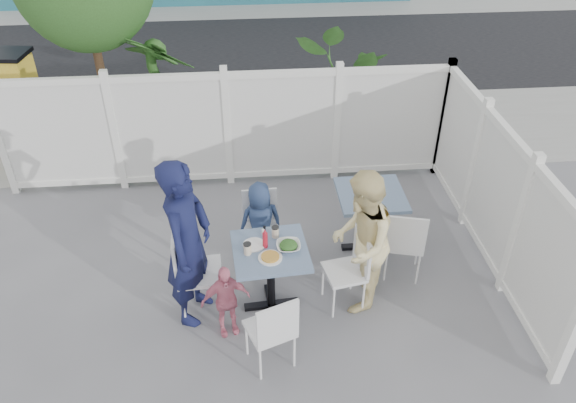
{
  "coord_description": "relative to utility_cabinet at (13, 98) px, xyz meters",
  "views": [
    {
      "loc": [
        0.31,
        -4.22,
        4.26
      ],
      "look_at": [
        0.72,
        0.36,
        1.04
      ],
      "focal_mm": 35.0,
      "sensor_mm": 36.0,
      "label": 1
    }
  ],
  "objects": [
    {
      "name": "ground",
      "position": [
        3.16,
        -4.0,
        -0.66
      ],
      "size": [
        80.0,
        80.0,
        0.0
      ],
      "primitive_type": "plane",
      "color": "slate"
    },
    {
      "name": "near_sidewalk",
      "position": [
        3.16,
        -0.2,
        -0.66
      ],
      "size": [
        24.0,
        2.6,
        0.01
      ],
      "primitive_type": "cube",
      "color": "gray",
      "rests_on": "ground"
    },
    {
      "name": "street",
      "position": [
        3.16,
        3.5,
        -0.66
      ],
      "size": [
        24.0,
        5.0,
        0.01
      ],
      "primitive_type": "cube",
      "color": "black",
      "rests_on": "ground"
    },
    {
      "name": "far_sidewalk",
      "position": [
        3.16,
        6.6,
        -0.66
      ],
      "size": [
        24.0,
        1.6,
        0.01
      ],
      "primitive_type": "cube",
      "color": "gray",
      "rests_on": "ground"
    },
    {
      "name": "fence_back",
      "position": [
        3.26,
        -1.6,
        0.12
      ],
      "size": [
        5.86,
        0.08,
        1.6
      ],
      "color": "white",
      "rests_on": "ground"
    },
    {
      "name": "fence_right",
      "position": [
        6.16,
        -3.4,
        0.12
      ],
      "size": [
        0.08,
        3.66,
        1.6
      ],
      "rotation": [
        0.0,
        0.0,
        1.57
      ],
      "color": "white",
      "rests_on": "ground"
    },
    {
      "name": "utility_cabinet",
      "position": [
        0.0,
        0.0,
        0.0
      ],
      "size": [
        0.77,
        0.59,
        1.32
      ],
      "primitive_type": "cube",
      "rotation": [
        0.0,
        0.0,
        -0.12
      ],
      "color": "gold",
      "rests_on": "ground"
    },
    {
      "name": "potted_shrub_a",
      "position": [
        2.37,
        -0.9,
        0.29
      ],
      "size": [
        1.49,
        1.49,
        1.9
      ],
      "primitive_type": "imported",
      "rotation": [
        0.0,
        0.0,
        2.51
      ],
      "color": "#294D1D",
      "rests_on": "ground"
    },
    {
      "name": "potted_shrub_b",
      "position": [
        5.06,
        -1.0,
        0.21
      ],
      "size": [
        2.0,
        1.91,
        1.73
      ],
      "primitive_type": "imported",
      "rotation": [
        0.0,
        0.0,
        3.61
      ],
      "color": "#294D1D",
      "rests_on": "ground"
    },
    {
      "name": "main_table",
      "position": [
        3.67,
        -4.04,
        -0.07
      ],
      "size": [
        0.78,
        0.78,
        0.77
      ],
      "rotation": [
        0.0,
        0.0,
        0.08
      ],
      "color": "#48648F",
      "rests_on": "ground"
    },
    {
      "name": "spare_table",
      "position": [
        4.85,
        -3.19,
        -0.06
      ],
      "size": [
        0.73,
        0.73,
        0.78
      ],
      "rotation": [
        0.0,
        0.0,
        0.0
      ],
      "color": "#48648F",
      "rests_on": "ground"
    },
    {
      "name": "chair_left",
      "position": [
        2.88,
        -4.0,
        -0.08
      ],
      "size": [
        0.46,
        0.48,
        1.0
      ],
      "rotation": [
        0.0,
        0.0,
        -1.51
      ],
      "color": "white",
      "rests_on": "ground"
    },
    {
      "name": "chair_right",
      "position": [
        4.49,
        -4.05,
        -0.15
      ],
      "size": [
        0.45,
        0.46,
        0.87
      ],
      "rotation": [
        0.0,
        0.0,
        1.76
      ],
      "color": "white",
      "rests_on": "ground"
    },
    {
      "name": "chair_back",
      "position": [
        3.62,
        -3.22,
        -0.16
      ],
      "size": [
        0.4,
        0.39,
        0.85
      ],
      "rotation": [
        0.0,
        0.0,
        3.19
      ],
      "color": "white",
      "rests_on": "ground"
    },
    {
      "name": "chair_near",
      "position": [
        3.65,
        -4.81,
        -0.16
      ],
      "size": [
        0.5,
        0.5,
        0.87
      ],
      "rotation": [
        0.0,
        0.0,
        0.36
      ],
      "color": "white",
      "rests_on": "ground"
    },
    {
      "name": "chair_spare",
      "position": [
        5.12,
        -3.72,
        -0.14
      ],
      "size": [
        0.49,
        0.48,
        0.89
      ],
      "rotation": [
        0.0,
        0.0,
        -0.25
      ],
      "color": "white",
      "rests_on": "ground"
    },
    {
      "name": "man",
      "position": [
        2.9,
        -4.04,
        0.24
      ],
      "size": [
        0.61,
        0.75,
        1.79
      ],
      "primitive_type": "imported",
      "rotation": [
        0.0,
        0.0,
        1.25
      ],
      "color": "#13173E",
      "rests_on": "ground"
    },
    {
      "name": "woman",
      "position": [
        4.56,
        -4.03,
        0.12
      ],
      "size": [
        0.79,
        0.9,
        1.56
      ],
      "primitive_type": "imported",
      "rotation": [
        0.0,
        0.0,
        -1.88
      ],
      "color": "#EDC953",
      "rests_on": "ground"
    },
    {
      "name": "boy",
      "position": [
        3.61,
        -3.26,
        -0.16
      ],
      "size": [
        0.55,
        0.41,
        1.0
      ],
      "primitive_type": "imported",
      "rotation": [
        0.0,
        0.0,
        3.35
      ],
      "color": "navy",
      "rests_on": "ground"
    },
    {
      "name": "toddler",
      "position": [
        3.22,
        -4.34,
        -0.25
      ],
      "size": [
        0.51,
        0.3,
        0.82
      ],
      "primitive_type": "imported",
      "rotation": [
        0.0,
        0.0,
        0.23
      ],
      "color": "pink",
      "rests_on": "ground"
    },
    {
      "name": "plate_main",
      "position": [
        3.67,
        -4.18,
        0.11
      ],
      "size": [
        0.23,
        0.23,
        0.01
      ],
      "primitive_type": "cylinder",
      "color": "white",
      "rests_on": "main_table"
    },
    {
      "name": "plate_side",
      "position": [
        3.52,
        -3.97,
        0.11
      ],
      "size": [
        0.22,
        0.22,
        0.02
      ],
      "primitive_type": "cylinder",
      "color": "white",
      "rests_on": "main_table"
    },
    {
      "name": "salad_bowl",
      "position": [
        3.85,
        -4.05,
        0.13
      ],
      "size": [
        0.23,
        0.23,
        0.06
      ],
      "primitive_type": "imported",
      "color": "white",
      "rests_on": "main_table"
    },
    {
      "name": "coffee_cup_a",
      "position": [
        3.45,
        -4.09,
        0.16
      ],
      "size": [
        0.07,
        0.07,
        0.11
      ],
      "primitive_type": "cylinder",
      "color": "beige",
      "rests_on": "main_table"
    },
    {
      "name": "coffee_cup_b",
      "position": [
        3.74,
        -3.85,
        0.16
      ],
      "size": [
        0.07,
        0.07,
        0.11
      ],
      "primitive_type": "cylinder",
      "color": "beige",
      "rests_on": "main_table"
    },
    {
      "name": "ketchup_bottle",
      "position": [
        3.63,
        -4.0,
        0.19
      ],
      "size": [
        0.05,
        0.05,
        0.17
      ],
      "primitive_type": "cylinder",
      "color": "#B51729",
      "rests_on": "main_table"
    },
    {
      "name": "salt_shaker",
      "position": [
        3.62,
        -3.81,
        0.14
      ],
      "size": [
        0.03,
        0.03,
        0.07
      ],
      "primitive_type": "cylinder",
      "color": "white",
      "rests_on": "main_table"
    },
    {
      "name": "pepper_shaker",
      "position": [
        3.63,
        -3.76,
        0.14
      ],
      "size": [
        0.03,
        0.03,
        0.06
      ],
      "primitive_type": "cylinder",
      "color": "black",
      "rests_on": "main_table"
    }
  ]
}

